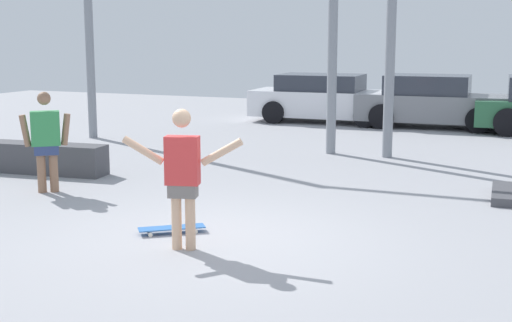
# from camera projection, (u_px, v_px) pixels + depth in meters

# --- Properties ---
(ground_plane) EXTENTS (36.00, 36.00, 0.00)m
(ground_plane) POSITION_uv_depth(u_px,v_px,m) (215.00, 240.00, 8.56)
(ground_plane) COLOR #9E9EA3
(skateboarder) EXTENTS (1.37, 0.45, 1.63)m
(skateboarder) POSITION_uv_depth(u_px,v_px,m) (183.00, 172.00, 8.05)
(skateboarder) COLOR #DBAD89
(skateboarder) RESTS_ON ground_plane
(skateboard) EXTENTS (0.78, 0.67, 0.08)m
(skateboard) POSITION_uv_depth(u_px,v_px,m) (172.00, 228.00, 8.87)
(skateboard) COLOR #2D66B2
(skateboard) RESTS_ON ground_plane
(grind_box) EXTENTS (2.58, 0.76, 0.54)m
(grind_box) POSITION_uv_depth(u_px,v_px,m) (39.00, 158.00, 12.71)
(grind_box) COLOR #47474C
(grind_box) RESTS_ON ground_plane
(parked_car_white) EXTENTS (4.23, 2.04, 1.34)m
(parked_car_white) POSITION_uv_depth(u_px,v_px,m) (325.00, 99.00, 20.11)
(parked_car_white) COLOR white
(parked_car_white) RESTS_ON ground_plane
(parked_car_grey) EXTENTS (4.02, 2.00, 1.39)m
(parked_car_grey) POSITION_uv_depth(u_px,v_px,m) (431.00, 102.00, 19.00)
(parked_car_grey) COLOR slate
(parked_car_grey) RESTS_ON ground_plane
(bystander) EXTENTS (0.67, 0.56, 1.58)m
(bystander) POSITION_uv_depth(u_px,v_px,m) (46.00, 139.00, 11.05)
(bystander) COLOR #8C664C
(bystander) RESTS_ON ground_plane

